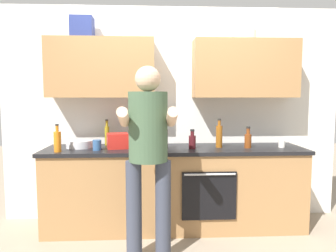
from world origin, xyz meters
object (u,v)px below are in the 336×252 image
mixing_bowl (80,144)px  grocery_bag_crisps (118,141)px  bottle_soy (165,139)px  bottle_juice (57,141)px  bottle_syrup (219,136)px  cup_stoneware (133,141)px  bottle_wine (192,141)px  cup_tea (97,145)px  bottle_oil (107,135)px  cup_coffee (282,144)px  person_standing (148,147)px  knife_block (142,140)px  bottle_vinegar (248,140)px

mixing_bowl → grocery_bag_crisps: 0.43m
bottle_soy → bottle_juice: size_ratio=0.91×
grocery_bag_crisps → bottle_soy: bearing=-9.7°
bottle_syrup → cup_stoneware: 0.98m
bottle_wine → cup_tea: bottle_wine is taller
bottle_syrup → cup_tea: bearing=-174.9°
mixing_bowl → bottle_oil: bearing=28.7°
bottle_syrup → cup_tea: (-1.32, -0.12, -0.08)m
cup_coffee → bottle_soy: bearing=-177.6°
cup_tea → grocery_bag_crisps: (0.20, 0.12, 0.03)m
bottle_syrup → bottle_soy: bearing=-171.8°
bottle_soy → person_standing: bearing=-106.0°
bottle_syrup → cup_tea: 1.32m
person_standing → knife_block: bearing=96.6°
person_standing → cup_stoneware: bearing=101.6°
bottle_oil → cup_coffee: bottle_oil is taller
cup_coffee → grocery_bag_crisps: 1.81m
bottle_soy → grocery_bag_crisps: bottle_soy is taller
cup_tea → bottle_wine: bearing=1.9°
bottle_soy → bottle_juice: 1.10m
person_standing → mixing_bowl: bearing=134.8°
bottle_juice → cup_stoneware: size_ratio=2.97×
bottle_vinegar → knife_block: bearing=-175.9°
bottle_soy → cup_stoneware: bearing=143.1°
grocery_bag_crisps → bottle_wine: bearing=-6.0°
cup_tea → cup_stoneware: cup_tea is taller
cup_stoneware → grocery_bag_crisps: bearing=-131.5°
bottle_juice → grocery_bag_crisps: bearing=18.9°
knife_block → mixing_bowl: bearing=163.8°
bottle_soy → bottle_oil: (-0.66, 0.30, 0.01)m
cup_coffee → bottle_syrup: bearing=177.3°
bottle_juice → mixing_bowl: bottle_juice is taller
cup_stoneware → bottle_juice: bearing=-153.0°
bottle_syrup → bottle_vinegar: size_ratio=1.35×
cup_tea → cup_stoneware: 0.47m
bottle_juice → mixing_bowl: (0.16, 0.26, -0.07)m
bottle_oil → mixing_bowl: bearing=-151.3°
person_standing → grocery_bag_crisps: 0.78m
bottle_soy → mixing_bowl: bottle_soy is taller
bottle_syrup → bottle_wine: size_ratio=1.49×
bottle_oil → cup_coffee: size_ratio=3.69×
bottle_wine → grocery_bag_crisps: (-0.81, 0.08, -0.00)m
knife_block → grocery_bag_crisps: size_ratio=1.21×
cup_tea → grocery_bag_crisps: 0.24m
bottle_soy → bottle_vinegar: bearing=2.1°
cup_tea → grocery_bag_crisps: grocery_bag_crisps is taller
person_standing → bottle_wine: size_ratio=8.15×
bottle_vinegar → cup_tea: bottle_vinegar is taller
person_standing → bottle_juice: (-0.92, 0.50, -0.01)m
cup_coffee → cup_stoneware: 1.67m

